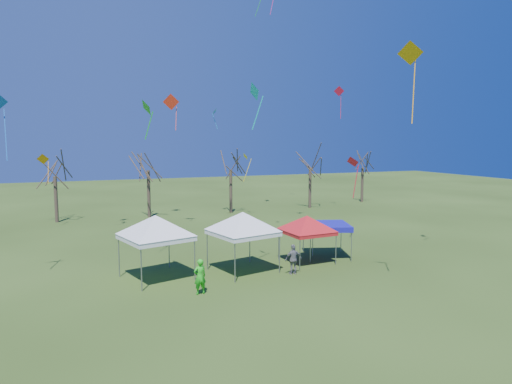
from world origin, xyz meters
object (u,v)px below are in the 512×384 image
at_px(tree_4, 310,154).
at_px(tent_red, 307,219).
at_px(tree_5, 363,155).
at_px(tent_blue, 327,226).
at_px(person_green, 200,277).
at_px(tree_3, 231,155).
at_px(tent_white_west, 155,220).
at_px(person_grey, 293,259).
at_px(tree_1, 54,160).
at_px(tent_white_mid, 243,216).
at_px(tree_2, 148,153).

xyz_separation_m(tree_4, tent_red, (-11.20, -20.36, -3.30)).
height_order(tree_4, tree_5, tree_4).
distance_m(tent_blue, person_green, 10.41).
relative_size(tree_5, person_green, 4.22).
relative_size(tree_4, tree_5, 1.06).
bearing_deg(tree_3, tent_blue, -90.02).
xyz_separation_m(tent_blue, person_green, (-9.52, -4.05, -1.12)).
relative_size(tent_white_west, person_grey, 2.59).
distance_m(tree_1, tree_3, 16.81).
distance_m(tree_4, person_green, 30.65).
bearing_deg(tent_white_mid, person_green, -138.72).
bearing_deg(tree_2, person_green, -92.69).
bearing_deg(tent_red, tree_2, 107.47).
distance_m(tree_3, tent_red, 20.75).
height_order(tent_white_mid, person_grey, tent_white_mid).
bearing_deg(tent_blue, tree_1, 129.73).
height_order(tree_5, person_grey, tree_5).
height_order(tree_1, tent_blue, tree_1).
bearing_deg(tree_2, tree_5, 3.70).
height_order(tree_4, tent_white_mid, tree_4).
distance_m(tree_2, person_green, 24.62).
distance_m(tent_blue, person_grey, 4.77).
xyz_separation_m(tree_2, tree_3, (8.40, -0.33, -0.21)).
xyz_separation_m(tree_4, tent_white_west, (-20.41, -20.26, -2.77)).
relative_size(tree_1, tree_2, 0.92).
distance_m(tree_4, person_grey, 26.36).
height_order(tree_1, tree_5, tree_1).
xyz_separation_m(tree_4, tent_white_mid, (-15.53, -20.70, -2.81)).
distance_m(tree_1, tree_5, 34.52).
relative_size(tree_2, tent_white_west, 1.84).
distance_m(tent_red, tent_blue, 2.16).
distance_m(tree_2, tree_5, 26.15).
relative_size(tent_white_mid, person_grey, 2.59).
bearing_deg(tent_red, tree_5, 48.89).
xyz_separation_m(tent_red, person_green, (-7.65, -3.26, -1.87)).
distance_m(tent_white_mid, person_grey, 3.78).
xyz_separation_m(tree_5, tent_white_mid, (-23.90, -22.76, -2.48)).
xyz_separation_m(tree_5, person_grey, (-21.43, -24.35, -4.87)).
relative_size(tree_5, person_grey, 4.35).
relative_size(tree_1, person_grey, 4.39).
bearing_deg(tree_2, tent_white_west, -97.43).
distance_m(tree_5, person_green, 37.73).
xyz_separation_m(tent_white_west, tent_white_mid, (4.88, -0.45, -0.04)).
height_order(tent_white_west, person_grey, tent_white_west).
relative_size(tree_2, tree_5, 1.10).
bearing_deg(person_green, person_grey, -176.81).
bearing_deg(tree_2, tree_1, 178.15).
distance_m(tree_1, tent_blue, 26.54).
relative_size(tree_2, person_grey, 4.76).
bearing_deg(tree_5, person_green, -136.67).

